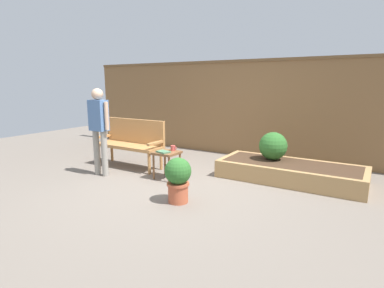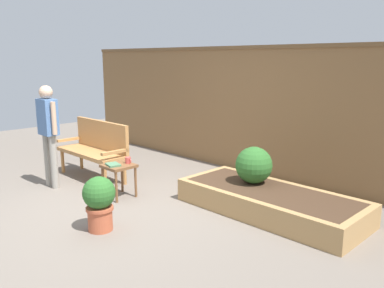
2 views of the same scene
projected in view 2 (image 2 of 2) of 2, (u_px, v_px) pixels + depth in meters
name	position (u px, v px, depth m)	size (l,w,h in m)	color
ground_plane	(119.00, 206.00, 5.42)	(14.00, 14.00, 0.00)	#70665B
fence_back	(241.00, 109.00, 6.99)	(8.40, 0.14, 2.16)	brown
garden_bench	(96.00, 145.00, 6.63)	(1.44, 0.48, 0.94)	#B77F47
side_table	(119.00, 170.00, 5.69)	(0.40, 0.40, 0.48)	brown
cup_on_table	(128.00, 160.00, 5.73)	(0.12, 0.08, 0.09)	#CC4C47
book_on_table	(113.00, 165.00, 5.62)	(0.22, 0.16, 0.03)	#4C7A56
potted_boxwood	(99.00, 201.00, 4.59)	(0.38, 0.38, 0.64)	#B75638
raised_planter_bed	(270.00, 202.00, 5.15)	(2.40, 1.00, 0.30)	#AD8451
shrub_near_bench	(254.00, 165.00, 5.38)	(0.50, 0.50, 0.50)	brown
person_by_bench	(48.00, 127.00, 6.05)	(0.47, 0.20, 1.56)	gray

